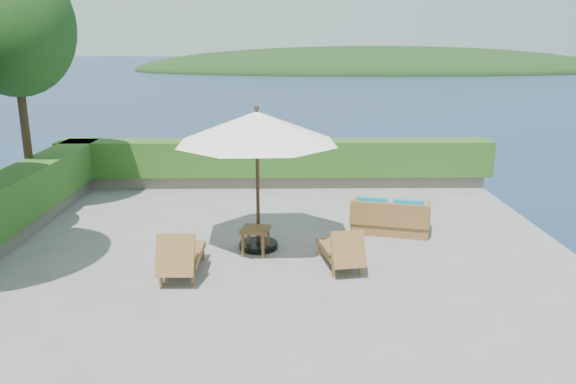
{
  "coord_description": "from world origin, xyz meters",
  "views": [
    {
      "loc": [
        0.16,
        -10.31,
        4.06
      ],
      "look_at": [
        0.3,
        0.8,
        1.1
      ],
      "focal_mm": 35.0,
      "sensor_mm": 36.0,
      "label": 1
    }
  ],
  "objects_px": {
    "side_table": "(256,233)",
    "wicker_loveseat": "(390,219)",
    "lounge_left": "(181,255)",
    "patio_umbrella": "(257,129)",
    "lounge_right": "(341,250)"
  },
  "relations": [
    {
      "from": "wicker_loveseat",
      "to": "side_table",
      "type": "bearing_deg",
      "value": -140.71
    },
    {
      "from": "patio_umbrella",
      "to": "lounge_left",
      "type": "height_order",
      "value": "patio_umbrella"
    },
    {
      "from": "patio_umbrella",
      "to": "lounge_right",
      "type": "height_order",
      "value": "patio_umbrella"
    },
    {
      "from": "lounge_left",
      "to": "side_table",
      "type": "height_order",
      "value": "lounge_left"
    },
    {
      "from": "lounge_left",
      "to": "wicker_loveseat",
      "type": "bearing_deg",
      "value": 29.3
    },
    {
      "from": "side_table",
      "to": "lounge_left",
      "type": "bearing_deg",
      "value": -141.56
    },
    {
      "from": "lounge_left",
      "to": "side_table",
      "type": "xyz_separation_m",
      "value": [
        1.29,
        1.02,
        0.07
      ]
    },
    {
      "from": "lounge_left",
      "to": "side_table",
      "type": "relative_size",
      "value": 2.57
    },
    {
      "from": "side_table",
      "to": "wicker_loveseat",
      "type": "height_order",
      "value": "wicker_loveseat"
    },
    {
      "from": "patio_umbrella",
      "to": "lounge_right",
      "type": "relative_size",
      "value": 2.73
    },
    {
      "from": "side_table",
      "to": "lounge_right",
      "type": "bearing_deg",
      "value": -23.22
    },
    {
      "from": "lounge_left",
      "to": "lounge_right",
      "type": "xyz_separation_m",
      "value": [
        2.91,
        0.33,
        -0.03
      ]
    },
    {
      "from": "side_table",
      "to": "wicker_loveseat",
      "type": "xyz_separation_m",
      "value": [
        2.91,
        1.28,
        -0.13
      ]
    },
    {
      "from": "lounge_right",
      "to": "lounge_left",
      "type": "bearing_deg",
      "value": 177.07
    },
    {
      "from": "lounge_left",
      "to": "side_table",
      "type": "bearing_deg",
      "value": 38.96
    }
  ]
}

